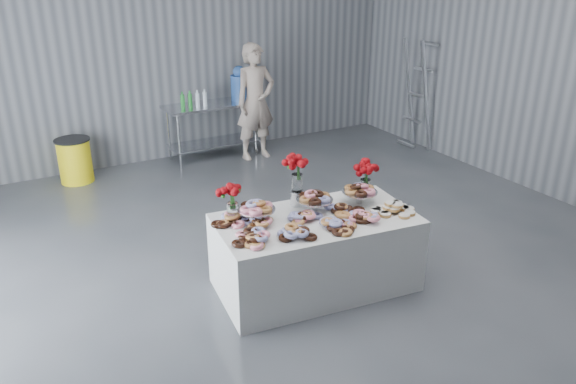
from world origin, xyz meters
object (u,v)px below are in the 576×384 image
at_px(prep_table, 212,121).
at_px(trash_barrel, 75,160).
at_px(display_table, 316,252).
at_px(stepladder, 417,95).
at_px(person, 256,102).
at_px(water_jug, 239,85).

distance_m(prep_table, trash_barrel, 2.17).
bearing_deg(display_table, stepladder, 37.31).
xyz_separation_m(display_table, person, (1.24, 3.80, 0.54)).
bearing_deg(person, display_table, -110.22).
height_order(water_jug, person, person).
relative_size(person, stepladder, 0.99).
bearing_deg(person, water_jug, 110.39).
relative_size(prep_table, stepladder, 0.81).
xyz_separation_m(prep_table, trash_barrel, (-2.15, -0.00, -0.30)).
bearing_deg(display_table, water_jug, 74.87).
bearing_deg(person, prep_table, 151.52).
xyz_separation_m(prep_table, person, (0.63, -0.31, 0.30)).
relative_size(prep_table, trash_barrel, 2.33).
bearing_deg(stepladder, display_table, -142.69).
relative_size(display_table, prep_table, 1.27).
relative_size(display_table, stepladder, 1.02).
height_order(display_table, trash_barrel, display_table).
distance_m(person, stepladder, 2.70).
bearing_deg(water_jug, stepladder, -24.95).
xyz_separation_m(prep_table, stepladder, (3.16, -1.24, 0.31)).
bearing_deg(water_jug, prep_table, 180.00).
bearing_deg(display_table, trash_barrel, 110.49).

